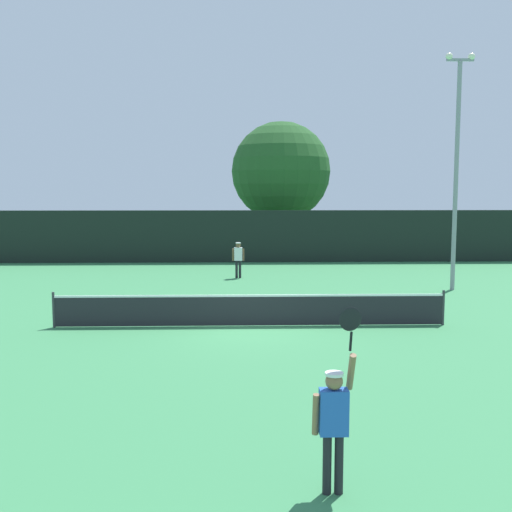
{
  "coord_description": "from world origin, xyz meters",
  "views": [
    {
      "loc": [
        -0.35,
        -17.78,
        4.05
      ],
      "look_at": [
        0.27,
        3.4,
        1.77
      ],
      "focal_mm": 42.04,
      "sensor_mm": 36.0,
      "label": 1
    }
  ],
  "objects_px": {
    "parked_car_near": "(120,239)",
    "large_tree": "(281,172)",
    "player_serving": "(334,413)",
    "parked_car_far": "(341,239)",
    "light_pole": "(457,159)",
    "tennis_ball": "(247,304)",
    "parked_car_mid": "(278,237)",
    "player_receiving": "(238,256)"
  },
  "relations": [
    {
      "from": "player_serving",
      "to": "player_receiving",
      "type": "xyz_separation_m",
      "value": [
        -1.28,
        20.26,
        -0.08
      ]
    },
    {
      "from": "tennis_ball",
      "to": "parked_car_mid",
      "type": "relative_size",
      "value": 0.02
    },
    {
      "from": "parked_car_near",
      "to": "parked_car_far",
      "type": "height_order",
      "value": "same"
    },
    {
      "from": "large_tree",
      "to": "parked_car_near",
      "type": "relative_size",
      "value": 1.97
    },
    {
      "from": "parked_car_mid",
      "to": "player_serving",
      "type": "bearing_deg",
      "value": -88.72
    },
    {
      "from": "player_serving",
      "to": "parked_car_far",
      "type": "height_order",
      "value": "player_serving"
    },
    {
      "from": "player_receiving",
      "to": "parked_car_far",
      "type": "xyz_separation_m",
      "value": [
        7.14,
        13.2,
        -0.25
      ]
    },
    {
      "from": "parked_car_far",
      "to": "tennis_ball",
      "type": "bearing_deg",
      "value": -110.6
    },
    {
      "from": "parked_car_near",
      "to": "large_tree",
      "type": "bearing_deg",
      "value": -14.7
    },
    {
      "from": "parked_car_mid",
      "to": "parked_car_far",
      "type": "distance_m",
      "value": 4.61
    },
    {
      "from": "player_receiving",
      "to": "tennis_ball",
      "type": "height_order",
      "value": "player_receiving"
    },
    {
      "from": "large_tree",
      "to": "parked_car_far",
      "type": "xyz_separation_m",
      "value": [
        4.31,
        1.47,
        -4.59
      ]
    },
    {
      "from": "light_pole",
      "to": "large_tree",
      "type": "bearing_deg",
      "value": 111.52
    },
    {
      "from": "tennis_ball",
      "to": "parked_car_far",
      "type": "bearing_deg",
      "value": 71.11
    },
    {
      "from": "light_pole",
      "to": "parked_car_far",
      "type": "height_order",
      "value": "light_pole"
    },
    {
      "from": "player_serving",
      "to": "light_pole",
      "type": "distance_m",
      "value": 18.78
    },
    {
      "from": "player_serving",
      "to": "parked_car_mid",
      "type": "relative_size",
      "value": 0.58
    },
    {
      "from": "parked_car_far",
      "to": "parked_car_mid",
      "type": "bearing_deg",
      "value": 157.28
    },
    {
      "from": "player_serving",
      "to": "tennis_ball",
      "type": "distance_m",
      "value": 13.56
    },
    {
      "from": "tennis_ball",
      "to": "parked_car_mid",
      "type": "xyz_separation_m",
      "value": [
        2.53,
        21.63,
        0.74
      ]
    },
    {
      "from": "player_serving",
      "to": "parked_car_far",
      "type": "bearing_deg",
      "value": 80.08
    },
    {
      "from": "player_receiving",
      "to": "tennis_ball",
      "type": "bearing_deg",
      "value": 92.54
    },
    {
      "from": "light_pole",
      "to": "parked_car_far",
      "type": "distance_m",
      "value": 17.52
    },
    {
      "from": "parked_car_near",
      "to": "parked_car_far",
      "type": "distance_m",
      "value": 15.33
    },
    {
      "from": "player_serving",
      "to": "large_tree",
      "type": "relative_size",
      "value": 0.29
    },
    {
      "from": "large_tree",
      "to": "parked_car_far",
      "type": "height_order",
      "value": "large_tree"
    },
    {
      "from": "player_serving",
      "to": "parked_car_near",
      "type": "relative_size",
      "value": 0.58
    },
    {
      "from": "light_pole",
      "to": "parked_car_mid",
      "type": "bearing_deg",
      "value": 108.11
    },
    {
      "from": "player_serving",
      "to": "light_pole",
      "type": "xyz_separation_m",
      "value": [
        7.59,
        16.64,
        4.24
      ]
    },
    {
      "from": "large_tree",
      "to": "parked_car_near",
      "type": "height_order",
      "value": "large_tree"
    },
    {
      "from": "tennis_ball",
      "to": "parked_car_far",
      "type": "relative_size",
      "value": 0.02
    },
    {
      "from": "player_receiving",
      "to": "parked_car_mid",
      "type": "bearing_deg",
      "value": -100.81
    },
    {
      "from": "light_pole",
      "to": "large_tree",
      "type": "xyz_separation_m",
      "value": [
        -6.05,
        15.35,
        0.01
      ]
    },
    {
      "from": "player_receiving",
      "to": "parked_car_near",
      "type": "height_order",
      "value": "parked_car_near"
    },
    {
      "from": "player_serving",
      "to": "light_pole",
      "type": "height_order",
      "value": "light_pole"
    },
    {
      "from": "large_tree",
      "to": "parked_car_near",
      "type": "distance_m",
      "value": 12.06
    },
    {
      "from": "parked_car_far",
      "to": "light_pole",
      "type": "bearing_deg",
      "value": -85.81
    },
    {
      "from": "light_pole",
      "to": "parked_car_near",
      "type": "relative_size",
      "value": 2.18
    },
    {
      "from": "large_tree",
      "to": "parked_car_near",
      "type": "bearing_deg",
      "value": 171.08
    },
    {
      "from": "player_receiving",
      "to": "parked_car_far",
      "type": "relative_size",
      "value": 0.39
    },
    {
      "from": "player_serving",
      "to": "parked_car_mid",
      "type": "xyz_separation_m",
      "value": [
        1.55,
        35.11,
        -0.33
      ]
    },
    {
      "from": "tennis_ball",
      "to": "large_tree",
      "type": "bearing_deg",
      "value": 82.24
    }
  ]
}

